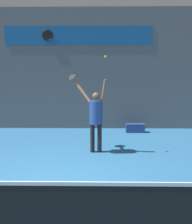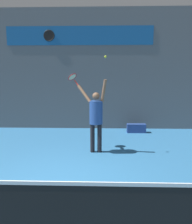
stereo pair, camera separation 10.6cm
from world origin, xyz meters
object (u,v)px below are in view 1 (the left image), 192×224
tennis_racket (72,78)px  tennis_ball (106,57)px  tennis_player (96,115)px  scoreboard_clock (48,35)px  equipment_bag (135,128)px

tennis_racket → tennis_ball: bearing=-27.1°
tennis_player → scoreboard_clock: bearing=124.0°
tennis_player → tennis_ball: tennis_ball is taller
scoreboard_clock → tennis_player: size_ratio=0.21×
equipment_bag → tennis_racket: bearing=-140.0°
tennis_player → equipment_bag: 2.97m
equipment_bag → tennis_player: bearing=-123.6°
tennis_player → equipment_bag: bearing=56.4°
tennis_player → tennis_ball: 1.68m
tennis_player → tennis_ball: (0.27, -0.07, 1.66)m
tennis_ball → equipment_bag: bearing=61.9°
scoreboard_clock → equipment_bag: bearing=-10.2°
scoreboard_clock → tennis_racket: (1.29, -2.55, -1.68)m
scoreboard_clock → tennis_racket: scoreboard_clock is taller
tennis_racket → equipment_bag: bearing=40.0°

